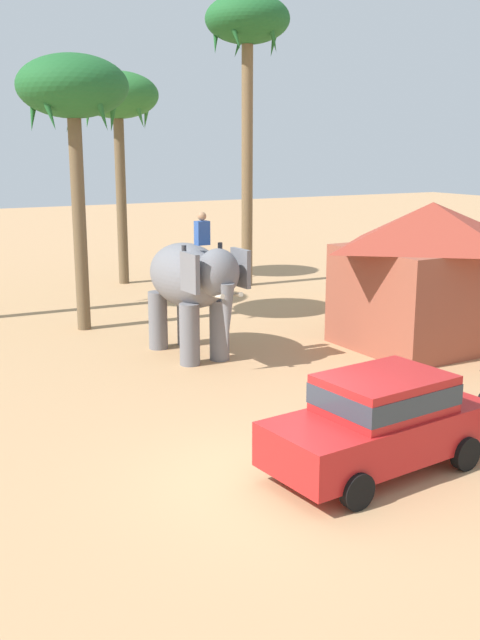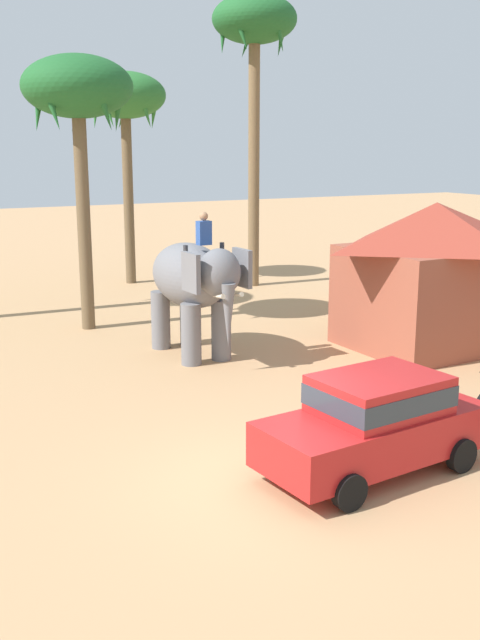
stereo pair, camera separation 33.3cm
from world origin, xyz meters
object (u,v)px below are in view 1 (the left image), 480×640
Objects in this scene: car_sedan_foreground at (380,419)px; elephant_with_mahout at (192,283)px; palm_tree_far_back at (118,102)px; roadside_hut at (429,270)px; signboard_yellow at (352,276)px; palm_tree_behind_elephant at (247,33)px; palm_tree_left_of_road at (73,94)px.

elephant_with_mahout reaches higher than car_sedan_foreground.
palm_tree_far_back is (2.51, 19.28, 6.25)m from car_sedan_foreground.
roadside_hut is (6.28, -2.13, 0.13)m from elephant_with_mahout.
signboard_yellow reaches higher than car_sedan_foreground.
roadside_hut reaches higher than signboard_yellow.
palm_tree_far_back reaches higher than elephant_with_mahout.
car_sedan_foreground is 0.51× the size of palm_tree_far_back.
palm_tree_behind_elephant is (6.69, 16.42, 8.71)m from car_sedan_foreground.
palm_tree_behind_elephant is at bearing 26.55° from palm_tree_left_of_road.
elephant_with_mahout reaches higher than signboard_yellow.
palm_tree_behind_elephant is at bearing 67.84° from car_sedan_foreground.
roadside_hut is (6.55, 5.93, 1.20)m from car_sedan_foreground.
car_sedan_foreground is 1.09× the size of elephant_with_mahout.
signboard_yellow is (3.17, -11.03, -5.49)m from palm_tree_far_back.
palm_tree_behind_elephant is at bearing 82.97° from signboard_yellow.
palm_tree_left_of_road is 1.58× the size of roadside_hut.
car_sedan_foreground is at bearing -124.53° from signboard_yellow.
palm_tree_behind_elephant is 9.37m from palm_tree_left_of_road.
palm_tree_far_back reaches higher than palm_tree_left_of_road.
elephant_with_mahout is 6.77m from palm_tree_left_of_road.
car_sedan_foreground is at bearing -137.86° from roadside_hut.
palm_tree_behind_elephant is 5.63m from palm_tree_far_back.
palm_tree_far_back is 3.47× the size of signboard_yellow.
signboard_yellow is (-1.01, -8.16, -7.95)m from palm_tree_behind_elephant.
signboard_yellow is (7.02, -4.15, -5.24)m from palm_tree_left_of_road.
palm_tree_behind_elephant is 2.16× the size of roadside_hut.
elephant_with_mahout is 6.63m from roadside_hut.
palm_tree_far_back is at bearing 60.79° from palm_tree_left_of_road.
roadside_hut is (7.89, -6.48, -4.80)m from palm_tree_left_of_road.
palm_tree_behind_elephant is at bearing -34.46° from palm_tree_far_back.
palm_tree_left_of_road is at bearing -153.45° from palm_tree_behind_elephant.
palm_tree_far_back is (3.84, 6.87, 0.26)m from palm_tree_left_of_road.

